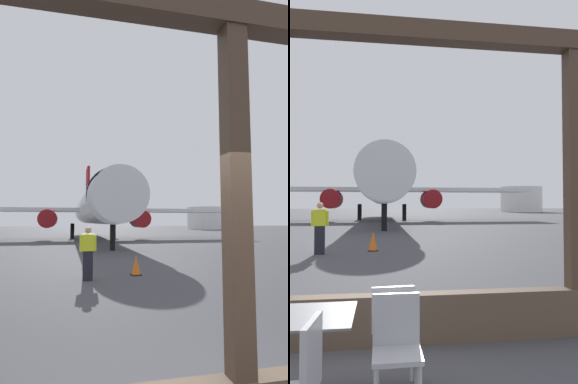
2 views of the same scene
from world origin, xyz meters
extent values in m
plane|color=#424247|center=(0.00, 40.00, 0.00)|extent=(220.00, 220.00, 0.00)
cube|color=#4C3828|center=(0.00, 0.00, 3.80)|extent=(7.60, 0.24, 0.24)
cube|color=#4C3828|center=(0.00, 0.00, 1.84)|extent=(0.20, 0.20, 3.68)
cylinder|color=silver|center=(1.51, 34.19, 3.53)|extent=(3.60, 31.71, 3.60)
cone|color=silver|center=(1.51, 17.03, 3.53)|extent=(3.42, 2.60, 3.42)
cylinder|color=black|center=(1.51, 18.93, 3.68)|extent=(3.67, 0.90, 3.67)
cube|color=silver|center=(-6.79, 34.87, 3.23)|extent=(14.79, 4.20, 0.36)
cube|color=silver|center=(9.81, 34.87, 3.23)|extent=(14.79, 4.20, 0.36)
cylinder|color=maroon|center=(-3.49, 33.47, 2.23)|extent=(1.90, 3.20, 1.90)
cylinder|color=maroon|center=(6.51, 33.47, 2.23)|extent=(1.90, 3.20, 1.90)
cube|color=maroon|center=(1.51, 48.55, 7.73)|extent=(0.36, 4.40, 5.20)
cylinder|color=black|center=(1.51, 19.23, 0.86)|extent=(0.36, 0.36, 1.73)
cylinder|color=black|center=(-0.89, 35.87, 0.86)|extent=(0.44, 0.44, 1.73)
cylinder|color=black|center=(3.91, 35.87, 0.86)|extent=(0.44, 0.44, 1.73)
cube|color=black|center=(-0.78, 8.32, 0.47)|extent=(0.32, 0.20, 0.95)
cube|color=yellow|center=(-0.78, 8.32, 1.23)|extent=(0.40, 0.22, 0.55)
sphere|color=tan|center=(-0.78, 8.32, 1.63)|extent=(0.22, 0.22, 0.22)
cylinder|color=yellow|center=(-1.01, 8.27, 1.20)|extent=(0.09, 0.09, 0.52)
cylinder|color=yellow|center=(-0.54, 8.38, 1.20)|extent=(0.09, 0.09, 0.52)
cone|color=orange|center=(0.97, 9.00, 0.36)|extent=(0.32, 0.32, 0.71)
cube|color=black|center=(0.97, 9.00, 0.01)|extent=(0.36, 0.36, 0.03)
cylinder|color=white|center=(33.60, 76.76, 2.87)|extent=(9.46, 9.46, 5.75)
camera|label=1|loc=(-1.45, -2.61, 1.90)|focal=30.47mm
camera|label=2|loc=(1.19, -4.48, 1.66)|focal=34.54mm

